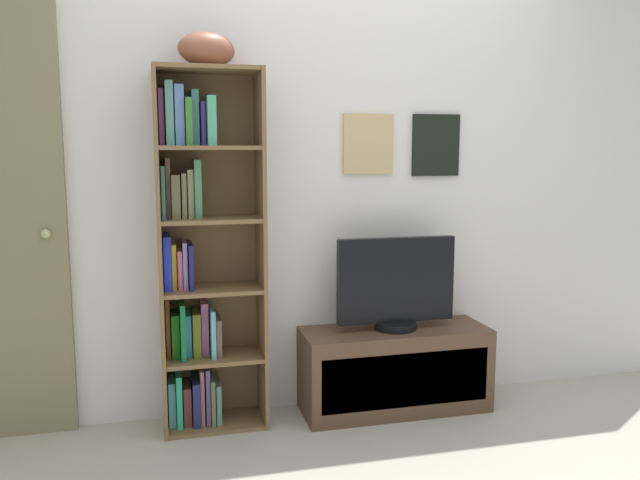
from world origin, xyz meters
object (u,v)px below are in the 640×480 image
at_px(football, 207,50).
at_px(tv_stand, 395,369).
at_px(bookshelf, 200,257).
at_px(television, 396,285).

xyz_separation_m(football, tv_stand, (0.95, -0.04, -1.63)).
bearing_deg(football, tv_stand, -2.35).
xyz_separation_m(bookshelf, tv_stand, (1.01, -0.07, -0.64)).
bearing_deg(tv_stand, television, 90.00).
bearing_deg(bookshelf, tv_stand, -4.00).
bearing_deg(television, football, 177.72).
bearing_deg(tv_stand, bookshelf, 176.00).
bearing_deg(tv_stand, football, 177.65).
bearing_deg(bookshelf, television, -3.94).
distance_m(bookshelf, football, 0.99).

